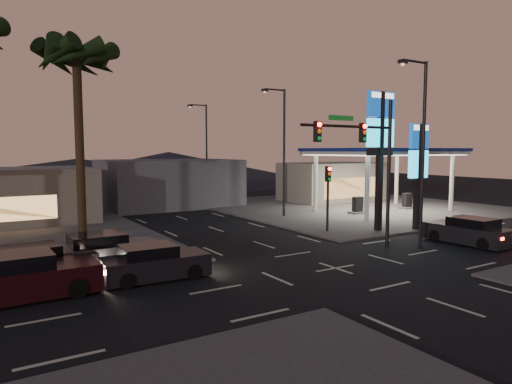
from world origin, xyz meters
TOP-DOWN VIEW (x-y plane):
  - ground at (0.00, 0.00)m, footprint 140.00×140.00m
  - corner_lot_ne at (16.00, 16.00)m, footprint 24.00×24.00m
  - gas_station at (16.00, 12.00)m, footprint 12.20×8.20m
  - convenience_store at (18.00, 21.00)m, footprint 10.00×6.00m
  - pylon_sign_tall at (8.50, 5.50)m, footprint 2.20×0.35m
  - pylon_sign_short at (11.00, 4.50)m, footprint 1.60×0.35m
  - traffic_signal_mast at (3.76, 1.99)m, footprint 6.10×0.39m
  - pedestal_signal at (5.50, 6.98)m, footprint 0.32×0.39m
  - streetlight_near at (6.79, 1.00)m, footprint 2.14×0.25m
  - streetlight_mid at (6.79, 14.00)m, footprint 2.14×0.25m
  - streetlight_far at (6.79, 28.00)m, footprint 2.14×0.25m
  - palm_a at (-9.00, 9.50)m, footprint 4.41×4.41m
  - building_far_mid at (2.00, 26.00)m, footprint 12.00×9.00m
  - hill_right at (15.00, 60.00)m, footprint 50.00×50.00m
  - hill_center at (0.00, 60.00)m, footprint 60.00×60.00m
  - car_lane_a_front at (-7.54, 2.64)m, footprint 4.48×2.00m
  - car_lane_a_mid at (-12.35, 2.64)m, footprint 5.16×2.30m
  - car_lane_b_front at (-8.87, 5.62)m, footprint 4.85×2.08m
  - car_lane_b_mid at (-11.73, 4.83)m, footprint 4.70×2.30m
  - suv_station at (10.00, 0.09)m, footprint 2.14×4.69m

SIDE VIEW (x-z plane):
  - ground at x=0.00m, z-range 0.00..0.00m
  - corner_lot_ne at x=16.00m, z-range 0.00..0.12m
  - car_lane_a_front at x=-7.54m, z-range -0.05..1.39m
  - car_lane_b_mid at x=-11.73m, z-range -0.05..1.43m
  - suv_station at x=10.00m, z-range -0.06..1.48m
  - car_lane_b_front at x=-8.87m, z-range -0.06..1.52m
  - car_lane_a_mid at x=-12.35m, z-range -0.06..1.60m
  - convenience_store at x=18.00m, z-range 0.00..4.00m
  - hill_center at x=0.00m, z-range 0.00..4.00m
  - building_far_mid at x=2.00m, z-range 0.00..4.40m
  - hill_right at x=15.00m, z-range 0.00..5.00m
  - pedestal_signal at x=5.50m, z-range 0.77..5.07m
  - pylon_sign_short at x=11.00m, z-range 1.16..8.16m
  - gas_station at x=16.00m, z-range 2.34..7.82m
  - traffic_signal_mast at x=3.76m, z-range 1.23..9.23m
  - streetlight_near at x=6.79m, z-range 0.72..10.72m
  - streetlight_mid at x=6.79m, z-range 0.72..10.72m
  - streetlight_far at x=6.79m, z-range 0.72..10.72m
  - pylon_sign_tall at x=8.50m, z-range 1.89..10.89m
  - palm_a at x=-9.00m, z-range 4.00..14.86m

